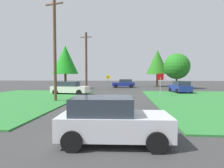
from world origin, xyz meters
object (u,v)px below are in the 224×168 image
utility_pole_mid (86,61)px  oak_tree_right (157,62)px  car_approaching_junction (124,83)px  direction_sign (108,80)px  oak_tree_left (65,60)px  pine_tree_center (177,66)px  car_behind_on_main_road (111,120)px  parked_car_near_building (70,88)px  utility_pole_near (55,48)px  car_on_crossroad (180,87)px  stop_sign (160,80)px

utility_pole_mid → oak_tree_right: bearing=40.7°
car_approaching_junction → direction_sign: direction_sign is taller
oak_tree_left → pine_tree_center: (19.68, 1.70, -1.15)m
car_approaching_junction → car_behind_on_main_road: size_ratio=1.15×
parked_car_near_building → pine_tree_center: pine_tree_center is taller
utility_pole_near → oak_tree_right: utility_pole_near is taller
utility_pole_near → oak_tree_left: bearing=105.3°
utility_pole_mid → oak_tree_right: utility_pole_mid is taller
parked_car_near_building → oak_tree_right: bearing=60.4°
oak_tree_right → oak_tree_left: bearing=-155.0°
utility_pole_mid → direction_sign: (3.52, -0.52, -3.04)m
direction_sign → utility_pole_near: bearing=-106.6°
car_on_crossroad → pine_tree_center: 8.90m
car_on_crossroad → direction_sign: size_ratio=1.59×
parked_car_near_building → car_on_crossroad: bearing=20.1°
pine_tree_center → car_approaching_junction: bearing=165.8°
utility_pole_mid → car_approaching_junction: bearing=50.4°
oak_tree_right → parked_car_near_building: bearing=-128.0°
oak_tree_right → direction_sign: bearing=-128.9°
car_on_crossroad → utility_pole_mid: (-13.61, 3.41, 3.84)m
car_approaching_junction → utility_pole_near: (-5.98, -19.76, 4.07)m
oak_tree_left → direction_sign: bearing=-24.2°
pine_tree_center → car_on_crossroad: bearing=-101.6°
stop_sign → direction_sign: stop_sign is taller
car_behind_on_main_road → oak_tree_left: size_ratio=0.51×
utility_pole_near → oak_tree_right: (13.03, 23.77, 0.34)m
parked_car_near_building → direction_sign: bearing=62.3°
direction_sign → oak_tree_right: size_ratio=0.33×
direction_sign → stop_sign: bearing=-49.5°
utility_pole_mid → oak_tree_left: 5.37m
pine_tree_center → oak_tree_left: bearing=-175.1°
utility_pole_near → direction_sign: bearing=73.4°
direction_sign → oak_tree_right: oak_tree_right is taller
car_behind_on_main_road → car_on_crossroad: bearing=65.5°
parked_car_near_building → utility_pole_mid: 7.47m
car_behind_on_main_road → car_on_crossroad: (7.84, 19.11, 0.00)m
car_approaching_junction → direction_sign: 8.02m
car_behind_on_main_road → utility_pole_mid: (-5.77, 22.52, 3.84)m
utility_pole_near → pine_tree_center: 23.23m
car_approaching_junction → oak_tree_right: oak_tree_right is taller
pine_tree_center → direction_sign: bearing=-155.9°
parked_car_near_building → utility_pole_mid: size_ratio=0.52×
car_approaching_junction → oak_tree_left: oak_tree_left is taller
pine_tree_center → car_behind_on_main_road: bearing=-109.2°
oak_tree_left → pine_tree_center: size_ratio=1.22×
utility_pole_near → car_approaching_junction: bearing=73.2°
stop_sign → oak_tree_right: (2.85, 19.32, 3.41)m
car_behind_on_main_road → pine_tree_center: bearing=68.6°
car_on_crossroad → utility_pole_near: 17.02m
oak_tree_left → oak_tree_right: 19.12m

